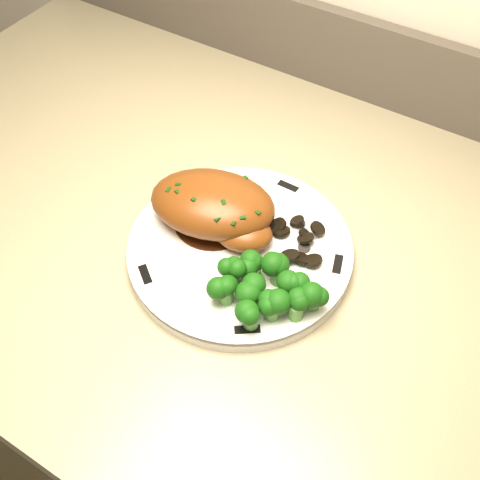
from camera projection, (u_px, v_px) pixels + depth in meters
The scene contains 10 objects.
plate at pixel (240, 250), 0.69m from camera, with size 0.26×0.26×0.02m, color white.
rim_accent_0 at pixel (338, 264), 0.67m from camera, with size 0.03×0.01×0.00m, color black.
rim_accent_1 at pixel (288, 186), 0.75m from camera, with size 0.03×0.01×0.00m, color black.
rim_accent_2 at pixel (182, 191), 0.74m from camera, with size 0.03×0.01×0.00m, color black.
rim_accent_3 at pixel (145, 274), 0.66m from camera, with size 0.03×0.01×0.00m, color black.
rim_accent_4 at pixel (247, 330), 0.61m from camera, with size 0.03×0.01×0.00m, color black.
gravy_pool at pixel (213, 220), 0.71m from camera, with size 0.09×0.09×0.00m, color #331609.
chicken_breast at pixel (216, 207), 0.69m from camera, with size 0.17×0.14×0.06m.
mushroom_pile at pixel (285, 238), 0.69m from camera, with size 0.09×0.06×0.02m.
broccoli_florets at pixel (267, 289), 0.62m from camera, with size 0.11×0.09×0.04m.
Camera 1 is at (-0.17, 1.27, 1.43)m, focal length 45.00 mm.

